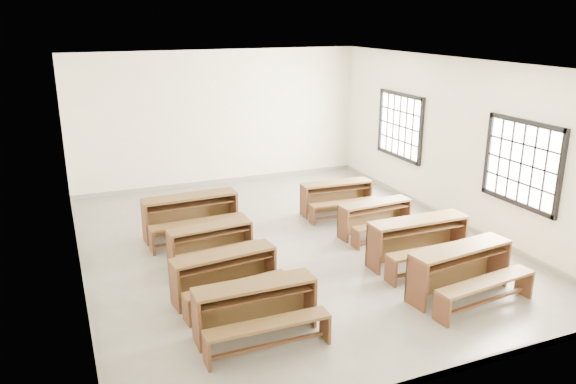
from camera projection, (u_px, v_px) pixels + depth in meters
name	position (u px, v px, depth m)	size (l,w,h in m)	color
room	(293.00, 127.00, 9.48)	(8.50, 8.50, 3.20)	gray
desk_set_0	(256.00, 306.00, 7.13)	(1.58, 0.83, 0.71)	brown
desk_set_1	(226.00, 272.00, 8.10)	(1.61, 0.97, 0.69)	brown
desk_set_2	(211.00, 241.00, 9.29)	(1.47, 0.86, 0.63)	brown
desk_set_3	(191.00, 213.00, 10.37)	(1.77, 0.96, 0.78)	brown
desk_set_4	(462.00, 268.00, 8.15)	(1.76, 1.05, 0.75)	brown
desk_set_5	(420.00, 238.00, 9.21)	(1.71, 0.89, 0.77)	brown
desk_set_6	(376.00, 216.00, 10.45)	(1.46, 0.82, 0.64)	brown
desk_set_7	(337.00, 196.00, 11.58)	(1.52, 0.84, 0.67)	brown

